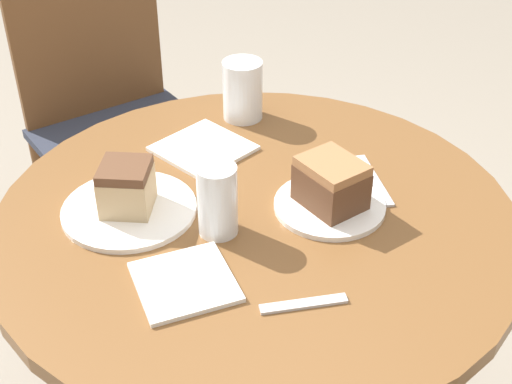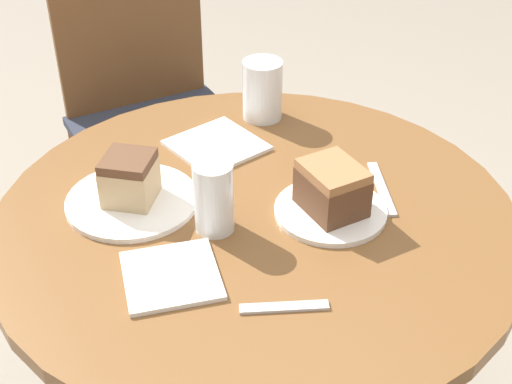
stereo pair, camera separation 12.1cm
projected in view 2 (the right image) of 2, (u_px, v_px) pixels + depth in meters
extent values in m
cylinder|color=brown|center=(256.00, 355.00, 1.44)|extent=(0.08, 0.08, 0.66)
cylinder|color=brown|center=(256.00, 218.00, 1.24)|extent=(0.91, 0.91, 0.03)
cylinder|color=brown|center=(128.00, 261.00, 1.90)|extent=(0.04, 0.04, 0.42)
cylinder|color=brown|center=(263.00, 218.00, 2.06)|extent=(0.04, 0.04, 0.42)
cylinder|color=brown|center=(83.00, 185.00, 2.20)|extent=(0.04, 0.04, 0.42)
cylinder|color=brown|center=(204.00, 152.00, 2.36)|extent=(0.04, 0.04, 0.42)
cube|color=#2D3342|center=(165.00, 137.00, 2.00)|extent=(0.46, 0.46, 0.03)
cube|color=brown|center=(129.00, 21.00, 2.01)|extent=(0.43, 0.03, 0.51)
cylinder|color=white|center=(330.00, 211.00, 1.22)|extent=(0.19, 0.19, 0.01)
cylinder|color=white|center=(132.00, 201.00, 1.25)|extent=(0.23, 0.23, 0.01)
cube|color=brown|center=(332.00, 192.00, 1.20)|extent=(0.09, 0.11, 0.07)
cube|color=#9E6B42|center=(333.00, 171.00, 1.18)|extent=(0.09, 0.11, 0.02)
cube|color=tan|center=(130.00, 182.00, 1.22)|extent=(0.12, 0.12, 0.07)
cube|color=brown|center=(128.00, 161.00, 1.20)|extent=(0.12, 0.12, 0.02)
cylinder|color=beige|center=(214.00, 207.00, 1.17)|extent=(0.06, 0.06, 0.09)
cylinder|color=white|center=(214.00, 197.00, 1.16)|extent=(0.07, 0.07, 0.13)
cylinder|color=silver|center=(262.00, 100.00, 1.49)|extent=(0.07, 0.07, 0.08)
cylinder|color=white|center=(262.00, 90.00, 1.47)|extent=(0.08, 0.08, 0.13)
cube|color=white|center=(216.00, 145.00, 1.40)|extent=(0.18, 0.18, 0.01)
cube|color=silver|center=(382.00, 188.00, 1.28)|extent=(0.09, 0.16, 0.00)
cube|color=silver|center=(284.00, 307.00, 1.03)|extent=(0.13, 0.07, 0.00)
cube|color=white|center=(171.00, 276.00, 1.09)|extent=(0.17, 0.17, 0.01)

